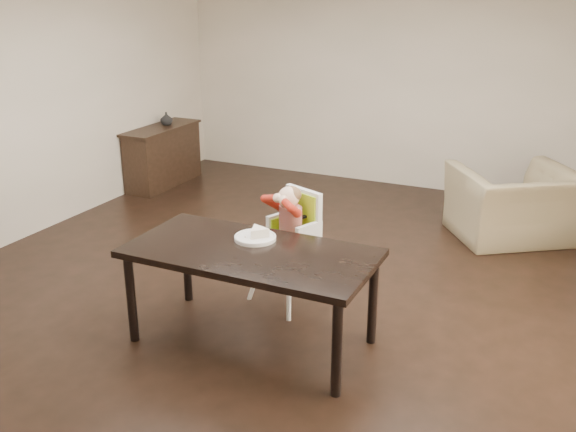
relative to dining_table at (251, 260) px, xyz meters
name	(u,v)px	position (x,y,z in m)	size (l,w,h in m)	color
ground	(280,287)	(-0.21, 0.92, -0.67)	(7.00, 7.00, 0.00)	black
room_walls	(279,77)	(-0.21, 0.92, 1.18)	(6.02, 7.02, 2.71)	beige
dining_table	(251,260)	(0.00, 0.00, 0.00)	(1.80, 0.90, 0.75)	black
high_chair	(292,221)	(-0.01, 0.75, 0.05)	(0.56, 0.56, 1.02)	white
plate	(256,235)	(-0.06, 0.20, 0.11)	(0.41, 0.41, 0.09)	white
armchair	(515,193)	(1.50, 3.00, -0.16)	(1.17, 0.76, 1.02)	#94835E
sideboard	(163,156)	(-2.99, 3.07, -0.27)	(0.44, 1.26, 0.79)	black
vase	(166,119)	(-2.99, 3.20, 0.20)	(0.16, 0.17, 0.16)	#99999E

